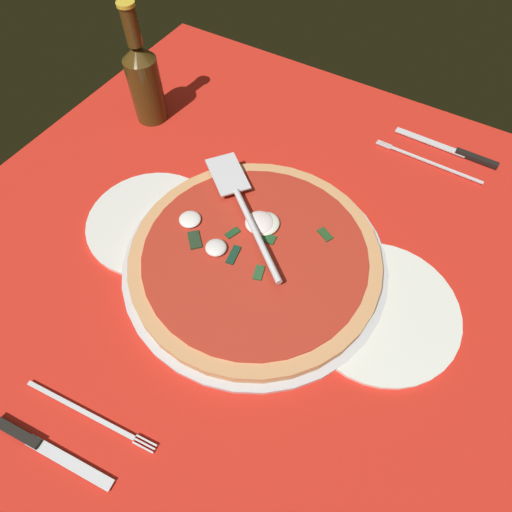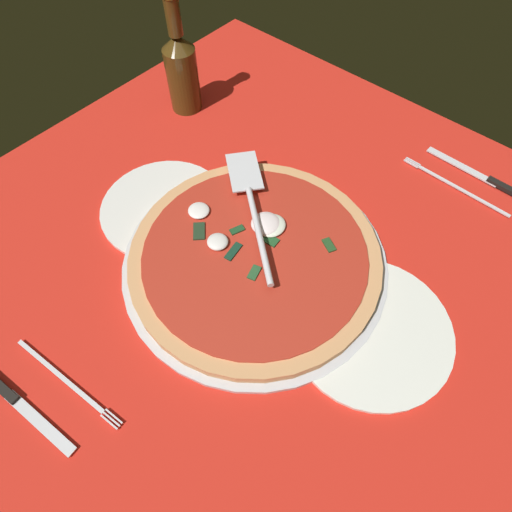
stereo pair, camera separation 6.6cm
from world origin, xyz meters
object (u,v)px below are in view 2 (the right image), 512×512
(dinner_plate_right, at_px, (370,329))
(pizza, at_px, (256,255))
(dinner_plate_left, at_px, (165,208))
(beer_bottle, at_px, (182,70))
(place_setting_near, at_px, (43,393))
(pizza_server, at_px, (252,205))
(place_setting_far, at_px, (470,184))

(dinner_plate_right, height_order, pizza, pizza)
(dinner_plate_left, height_order, beer_bottle, beer_bottle)
(dinner_plate_right, bearing_deg, dinner_plate_left, -174.07)
(dinner_plate_right, height_order, place_setting_near, place_setting_near)
(dinner_plate_right, bearing_deg, pizza_server, 171.83)
(place_setting_near, relative_size, place_setting_far, 0.97)
(pizza, relative_size, place_setting_far, 1.79)
(pizza_server, relative_size, place_setting_near, 1.10)
(dinner_plate_right, relative_size, pizza_server, 1.01)
(pizza_server, bearing_deg, place_setting_near, 125.81)
(place_setting_near, height_order, beer_bottle, beer_bottle)
(dinner_plate_left, distance_m, place_setting_far, 0.55)
(pizza_server, relative_size, beer_bottle, 1.03)
(beer_bottle, bearing_deg, place_setting_far, 18.70)
(pizza, bearing_deg, place_setting_near, -102.67)
(dinner_plate_right, bearing_deg, beer_bottle, 162.51)
(pizza_server, xyz_separation_m, place_setting_far, (0.24, 0.32, -0.04))
(dinner_plate_left, relative_size, pizza, 0.56)
(dinner_plate_right, relative_size, beer_bottle, 1.03)
(dinner_plate_right, distance_m, place_setting_near, 0.46)
(place_setting_far, bearing_deg, dinner_plate_left, 48.29)
(pizza_server, distance_m, beer_bottle, 0.34)
(dinner_plate_right, distance_m, pizza_server, 0.26)
(dinner_plate_right, height_order, beer_bottle, beer_bottle)
(dinner_plate_left, xyz_separation_m, place_setting_near, (0.11, -0.32, -0.00))
(place_setting_near, distance_m, place_setting_far, 0.77)
(pizza, relative_size, pizza_server, 1.67)
(dinner_plate_right, xyz_separation_m, place_setting_far, (-0.02, 0.36, -0.00))
(dinner_plate_left, relative_size, beer_bottle, 0.96)
(pizza, bearing_deg, place_setting_far, 64.30)
(dinner_plate_left, xyz_separation_m, place_setting_far, (0.37, 0.40, -0.00))
(dinner_plate_left, xyz_separation_m, dinner_plate_right, (0.39, 0.04, 0.00))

